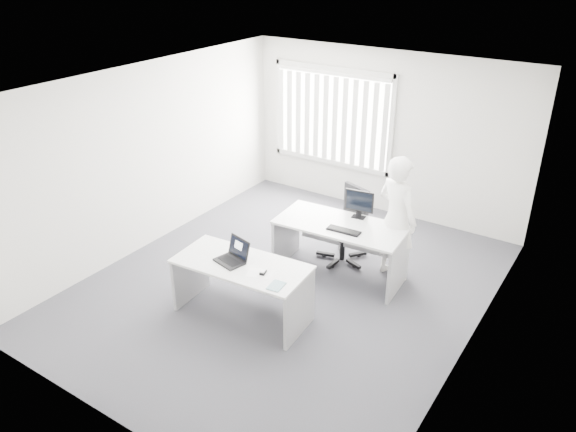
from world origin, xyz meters
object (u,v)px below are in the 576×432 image
Objects in this scene: office_chair at (346,238)px; monitor at (359,204)px; laptop at (229,252)px; desk_far at (340,238)px; desk_near at (242,278)px; person at (397,218)px.

office_chair is 0.73m from monitor.
monitor reaches higher than office_chair.
laptop is at bearing -120.22° from monitor.
desk_near is at bearing -113.94° from desk_far.
office_chair is at bearing 103.36° from desk_far.
person is 5.02× the size of laptop.
desk_near is 1.63m from desk_far.
office_chair is 0.96m from person.
desk_near is 1.52× the size of office_chair.
laptop is 2.07m from monitor.
office_chair is 0.63× the size of person.
person is at bearing 28.69° from desk_far.
desk_far is 0.83m from person.
person is at bearing 3.18° from monitor.
monitor is (0.67, 1.85, 0.47)m from desk_near.
laptop is (-0.69, -1.59, 0.32)m from desk_far.
office_chair reaches higher than desk_near.
desk_near is 2.02m from monitor.
monitor is at bearing 81.02° from laptop.
desk_far is 0.55m from monitor.
monitor reaches higher than desk_near.
desk_far is at bearing 65.77° from desk_near.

